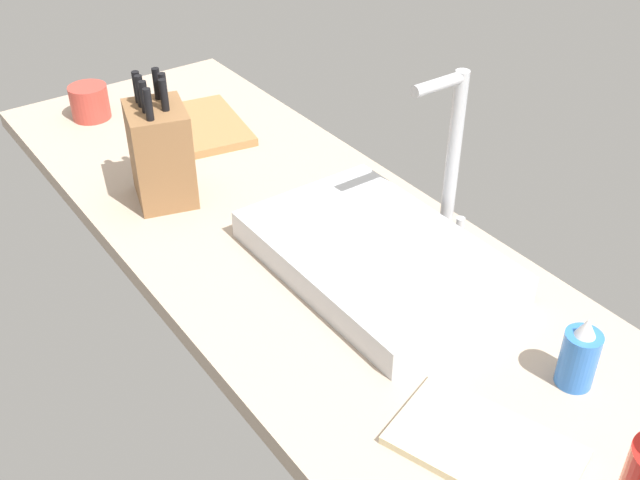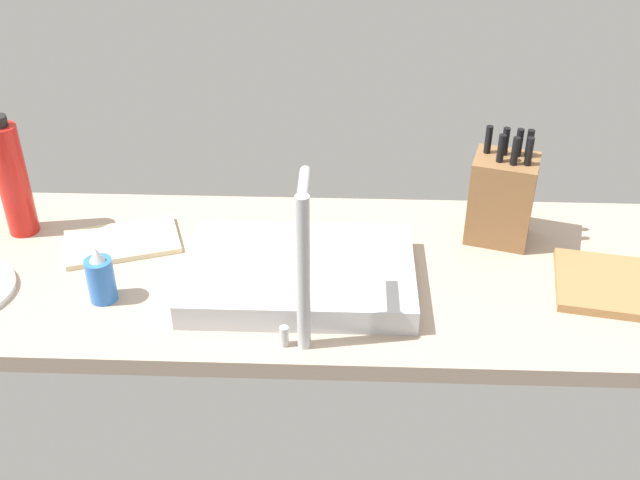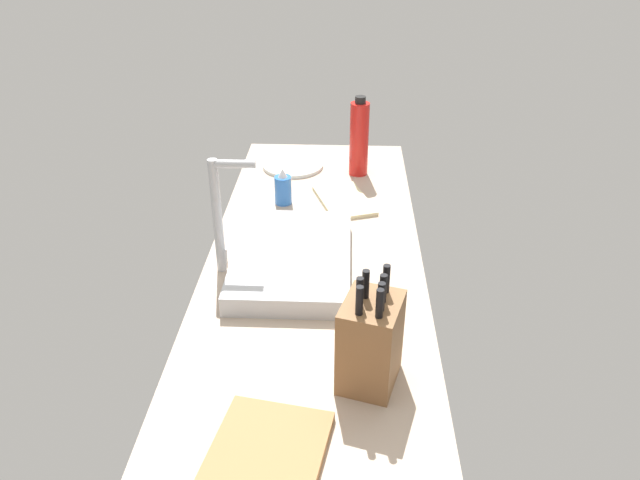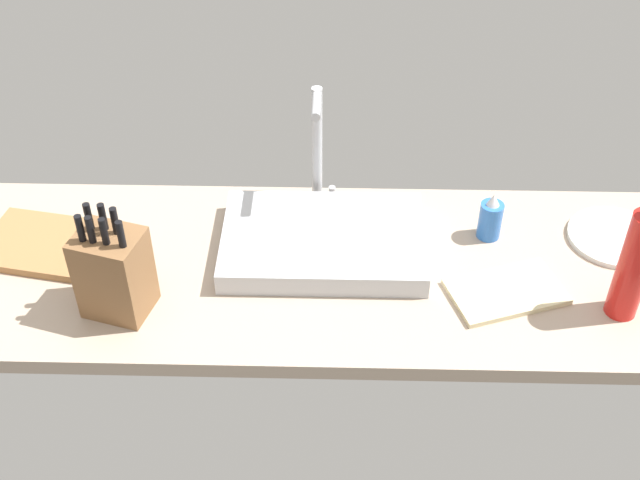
{
  "view_description": "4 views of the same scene",
  "coord_description": "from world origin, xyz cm",
  "px_view_note": "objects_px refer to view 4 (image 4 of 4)",
  "views": [
    {
      "loc": [
        83.85,
        -61.99,
        81.72
      ],
      "look_at": [
        0.43,
        -2.33,
        9.44
      ],
      "focal_mm": 42.78,
      "sensor_mm": 36.0,
      "label": 1
    },
    {
      "loc": [
        -2.94,
        127.44,
        93.96
      ],
      "look_at": [
        1.68,
        3.01,
        12.42
      ],
      "focal_mm": 43.58,
      "sensor_mm": 36.0,
      "label": 2
    },
    {
      "loc": [
        -128.98,
        -7.75,
        89.28
      ],
      "look_at": [
        6.98,
        -1.62,
        10.99
      ],
      "focal_mm": 34.74,
      "sensor_mm": 36.0,
      "label": 3
    },
    {
      "loc": [
        8.14,
        -132.05,
        123.61
      ],
      "look_at": [
        4.95,
        -0.41,
        11.41
      ],
      "focal_mm": 46.37,
      "sensor_mm": 36.0,
      "label": 4
    }
  ],
  "objects_px": {
    "sink_basin": "(323,241)",
    "dinner_plate": "(615,237)",
    "water_bottle": "(635,265)",
    "faucet": "(318,142)",
    "knife_block": "(114,272)",
    "dish_towel": "(506,292)",
    "soap_bottle": "(490,219)",
    "cutting_board": "(41,244)"
  },
  "relations": [
    {
      "from": "sink_basin",
      "to": "dinner_plate",
      "type": "distance_m",
      "value": 0.66
    },
    {
      "from": "water_bottle",
      "to": "faucet",
      "type": "bearing_deg",
      "value": 151.1
    },
    {
      "from": "sink_basin",
      "to": "knife_block",
      "type": "bearing_deg",
      "value": -155.57
    },
    {
      "from": "dinner_plate",
      "to": "dish_towel",
      "type": "distance_m",
      "value": 0.33
    },
    {
      "from": "sink_basin",
      "to": "dish_towel",
      "type": "height_order",
      "value": "sink_basin"
    },
    {
      "from": "soap_bottle",
      "to": "water_bottle",
      "type": "distance_m",
      "value": 0.34
    },
    {
      "from": "faucet",
      "to": "dinner_plate",
      "type": "distance_m",
      "value": 0.7
    },
    {
      "from": "knife_block",
      "to": "faucet",
      "type": "bearing_deg",
      "value": 58.26
    },
    {
      "from": "cutting_board",
      "to": "water_bottle",
      "type": "bearing_deg",
      "value": -7.83
    },
    {
      "from": "soap_bottle",
      "to": "cutting_board",
      "type": "bearing_deg",
      "value": -176.34
    },
    {
      "from": "knife_block",
      "to": "water_bottle",
      "type": "relative_size",
      "value": 0.92
    },
    {
      "from": "soap_bottle",
      "to": "dish_towel",
      "type": "height_order",
      "value": "soap_bottle"
    },
    {
      "from": "sink_basin",
      "to": "knife_block",
      "type": "xyz_separation_m",
      "value": [
        -0.41,
        -0.19,
        0.07
      ]
    },
    {
      "from": "cutting_board",
      "to": "soap_bottle",
      "type": "relative_size",
      "value": 2.16
    },
    {
      "from": "knife_block",
      "to": "water_bottle",
      "type": "height_order",
      "value": "water_bottle"
    },
    {
      "from": "faucet",
      "to": "soap_bottle",
      "type": "xyz_separation_m",
      "value": [
        0.39,
        -0.11,
        -0.12
      ]
    },
    {
      "from": "sink_basin",
      "to": "soap_bottle",
      "type": "height_order",
      "value": "soap_bottle"
    },
    {
      "from": "knife_block",
      "to": "sink_basin",
      "type": "bearing_deg",
      "value": 40.45
    },
    {
      "from": "dinner_plate",
      "to": "water_bottle",
      "type": "bearing_deg",
      "value": -101.41
    },
    {
      "from": "sink_basin",
      "to": "dinner_plate",
      "type": "relative_size",
      "value": 2.11
    },
    {
      "from": "knife_block",
      "to": "dinner_plate",
      "type": "distance_m",
      "value": 1.09
    },
    {
      "from": "sink_basin",
      "to": "faucet",
      "type": "distance_m",
      "value": 0.23
    },
    {
      "from": "sink_basin",
      "to": "soap_bottle",
      "type": "distance_m",
      "value": 0.38
    },
    {
      "from": "cutting_board",
      "to": "faucet",
      "type": "bearing_deg",
      "value": 16.07
    },
    {
      "from": "dinner_plate",
      "to": "dish_towel",
      "type": "relative_size",
      "value": 0.9
    },
    {
      "from": "knife_block",
      "to": "cutting_board",
      "type": "xyz_separation_m",
      "value": [
        -0.21,
        0.18,
        -0.09
      ]
    },
    {
      "from": "soap_bottle",
      "to": "dinner_plate",
      "type": "bearing_deg",
      "value": -1.16
    },
    {
      "from": "faucet",
      "to": "water_bottle",
      "type": "relative_size",
      "value": 1.13
    },
    {
      "from": "soap_bottle",
      "to": "dish_towel",
      "type": "distance_m",
      "value": 0.19
    },
    {
      "from": "cutting_board",
      "to": "dinner_plate",
      "type": "xyz_separation_m",
      "value": [
        1.28,
        0.06,
        -0.0
      ]
    },
    {
      "from": "sink_basin",
      "to": "soap_bottle",
      "type": "bearing_deg",
      "value": 9.12
    },
    {
      "from": "dish_towel",
      "to": "sink_basin",
      "type": "bearing_deg",
      "value": 161.43
    },
    {
      "from": "faucet",
      "to": "dinner_plate",
      "type": "bearing_deg",
      "value": -9.93
    },
    {
      "from": "sink_basin",
      "to": "soap_bottle",
      "type": "relative_size",
      "value": 3.8
    },
    {
      "from": "cutting_board",
      "to": "dish_towel",
      "type": "xyz_separation_m",
      "value": [
        1.01,
        -0.12,
        -0.0
      ]
    },
    {
      "from": "faucet",
      "to": "knife_block",
      "type": "relative_size",
      "value": 1.23
    },
    {
      "from": "water_bottle",
      "to": "knife_block",
      "type": "bearing_deg",
      "value": -179.29
    },
    {
      "from": "dinner_plate",
      "to": "faucet",
      "type": "bearing_deg",
      "value": 170.07
    },
    {
      "from": "soap_bottle",
      "to": "water_bottle",
      "type": "bearing_deg",
      "value": -44.46
    },
    {
      "from": "sink_basin",
      "to": "dish_towel",
      "type": "distance_m",
      "value": 0.4
    },
    {
      "from": "knife_block",
      "to": "water_bottle",
      "type": "xyz_separation_m",
      "value": [
        1.02,
        0.01,
        0.03
      ]
    },
    {
      "from": "soap_bottle",
      "to": "dish_towel",
      "type": "xyz_separation_m",
      "value": [
        0.01,
        -0.19,
        -0.04
      ]
    }
  ]
}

